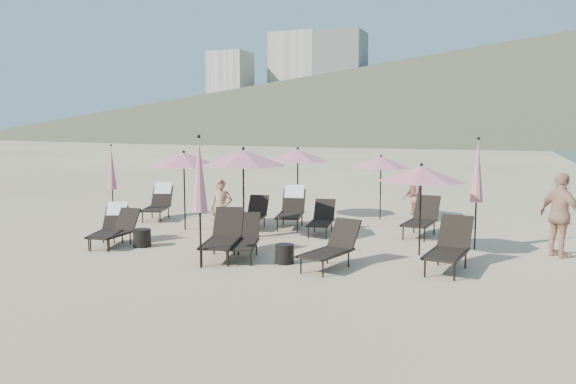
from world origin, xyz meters
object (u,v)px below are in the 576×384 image
at_px(lounger_0, 110,226).
at_px(lounger_4, 332,247).
at_px(umbrella_open_4, 381,162).
at_px(lounger_2, 244,238).
at_px(lounger_7, 254,214).
at_px(lounger_5, 449,246).
at_px(lounger_10, 422,218).
at_px(umbrella_closed_0, 199,176).
at_px(umbrella_open_3, 298,155).
at_px(beachgoer_c, 561,215).
at_px(beachgoer_b, 411,196).
at_px(lounger_8, 292,208).
at_px(lounger_3, 223,236).
at_px(beachgoer_a, 221,210).
at_px(side_table_1, 285,254).
at_px(side_table_0, 142,238).
at_px(umbrella_closed_2, 112,168).
at_px(lounger_1, 116,230).
at_px(lounger_6, 159,202).
at_px(umbrella_closed_1, 477,172).
at_px(umbrella_open_2, 421,174).
at_px(lounger_9, 322,219).
at_px(umbrella_open_1, 243,158).

height_order(lounger_0, lounger_4, lounger_0).
height_order(lounger_4, umbrella_open_4, umbrella_open_4).
distance_m(lounger_0, umbrella_open_4, 8.39).
bearing_deg(lounger_2, lounger_7, 93.18).
relative_size(lounger_5, lounger_10, 1.01).
bearing_deg(umbrella_open_4, umbrella_closed_0, -105.38).
xyz_separation_m(umbrella_open_3, beachgoer_c, (7.41, -3.16, -1.08)).
height_order(lounger_7, beachgoer_b, beachgoer_b).
bearing_deg(lounger_8, lounger_7, -155.59).
xyz_separation_m(lounger_3, lounger_8, (-0.06, 4.37, 0.07)).
xyz_separation_m(lounger_0, beachgoer_a, (2.29, 1.51, 0.32)).
height_order(lounger_8, side_table_1, lounger_8).
bearing_deg(umbrella_closed_0, lounger_5, 20.09).
xyz_separation_m(lounger_8, beachgoer_a, (-0.94, -2.61, 0.24)).
bearing_deg(beachgoer_a, lounger_0, -168.59).
height_order(lounger_0, umbrella_open_4, umbrella_open_4).
bearing_deg(beachgoer_c, lounger_2, 69.92).
distance_m(lounger_3, beachgoer_a, 2.05).
xyz_separation_m(umbrella_closed_0, side_table_1, (1.45, 1.01, -1.70)).
height_order(side_table_0, side_table_1, side_table_0).
distance_m(side_table_0, beachgoer_a, 2.10).
bearing_deg(umbrella_closed_2, umbrella_open_3, 30.92).
relative_size(lounger_3, umbrella_open_4, 0.93).
bearing_deg(beachgoer_c, lounger_3, 69.71).
distance_m(lounger_10, beachgoer_b, 2.11).
relative_size(lounger_0, lounger_10, 0.92).
bearing_deg(lounger_1, umbrella_open_4, 46.94).
relative_size(lounger_1, lounger_6, 0.81).
distance_m(umbrella_open_4, umbrella_closed_2, 8.30).
bearing_deg(umbrella_closed_0, umbrella_closed_2, 143.43).
bearing_deg(beachgoer_a, umbrella_closed_1, -11.41).
xyz_separation_m(lounger_2, lounger_8, (-0.49, 4.23, 0.12)).
bearing_deg(side_table_1, lounger_1, 177.60).
relative_size(lounger_10, umbrella_closed_1, 0.68).
xyz_separation_m(lounger_2, beachgoer_b, (2.69, 6.15, 0.38)).
distance_m(lounger_4, umbrella_open_2, 2.76).
relative_size(umbrella_closed_0, beachgoer_b, 1.69).
relative_size(lounger_1, lounger_7, 0.93).
bearing_deg(lounger_2, lounger_6, 122.66).
xyz_separation_m(umbrella_open_4, side_table_1, (-0.64, -6.56, -1.61)).
distance_m(lounger_3, umbrella_closed_2, 6.27).
bearing_deg(lounger_9, umbrella_open_3, 114.96).
bearing_deg(umbrella_closed_2, lounger_5, -12.63).
relative_size(lounger_5, umbrella_closed_2, 0.76).
distance_m(beachgoer_b, beachgoer_c, 5.21).
bearing_deg(lounger_9, umbrella_closed_2, 176.20).
relative_size(lounger_0, lounger_1, 1.10).
xyz_separation_m(lounger_8, umbrella_closed_0, (0.08, -5.42, 1.35)).
relative_size(umbrella_open_1, umbrella_open_2, 1.15).
bearing_deg(side_table_1, beachgoer_b, 75.42).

